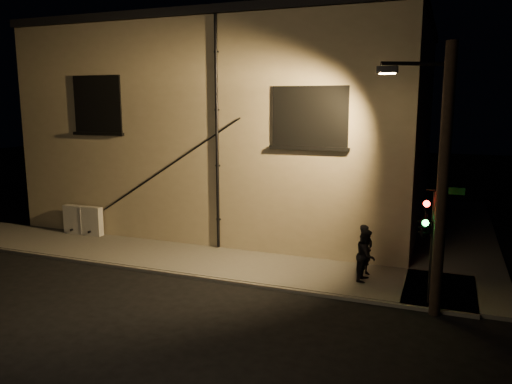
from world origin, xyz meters
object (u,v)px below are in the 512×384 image
at_px(traffic_signal, 426,226).
at_px(streetlamp_pole, 439,174).
at_px(utility_cabinet, 83,220).
at_px(pedestrian_a, 365,250).
at_px(pedestrian_b, 366,255).

bearing_deg(traffic_signal, streetlamp_pole, -50.93).
relative_size(utility_cabinet, traffic_signal, 0.56).
height_order(pedestrian_a, traffic_signal, traffic_signal).
distance_m(utility_cabinet, streetlamp_pole, 14.23).
bearing_deg(traffic_signal, pedestrian_b, 144.22).
bearing_deg(pedestrian_a, streetlamp_pole, -102.53).
bearing_deg(utility_cabinet, traffic_signal, -10.63).
bearing_deg(pedestrian_b, utility_cabinet, 89.37).
xyz_separation_m(pedestrian_a, pedestrian_b, (0.11, -0.47, -0.01)).
bearing_deg(traffic_signal, utility_cabinet, 169.37).
distance_m(pedestrian_a, traffic_signal, 2.80).
bearing_deg(utility_cabinet, pedestrian_b, -6.32).
bearing_deg(pedestrian_b, traffic_signal, -120.08).
bearing_deg(traffic_signal, pedestrian_a, 136.87).
bearing_deg(utility_cabinet, pedestrian_a, -4.07).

